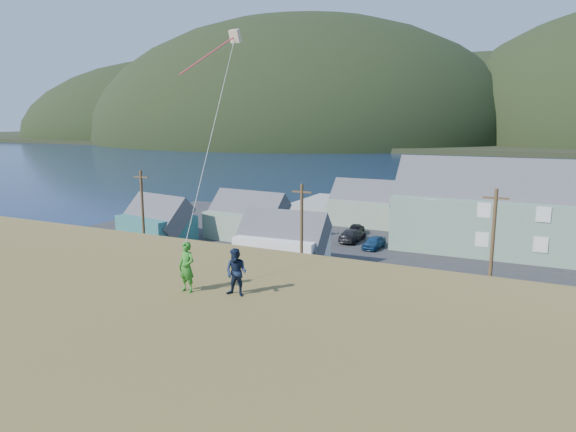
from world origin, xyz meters
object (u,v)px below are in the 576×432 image
(lodge, at_px, (566,213))
(shed_white, at_px, (283,242))
(kite_flyer_navy, at_px, (236,272))
(kite_flyer_green, at_px, (187,267))
(shed_palegreen_near, at_px, (247,217))
(shed_palegreen_far, at_px, (372,205))
(shed_teal, at_px, (157,220))
(wharf, at_px, (383,208))

(lodge, height_order, shed_white, lodge)
(kite_flyer_navy, bearing_deg, kite_flyer_green, -169.80)
(lodge, bearing_deg, shed_white, -147.42)
(kite_flyer_navy, bearing_deg, shed_palegreen_near, 117.65)
(lodge, bearing_deg, kite_flyer_navy, -107.14)
(shed_palegreen_far, bearing_deg, lodge, -17.59)
(shed_white, relative_size, kite_flyer_navy, 4.89)
(shed_teal, bearing_deg, shed_palegreen_near, 43.35)
(shed_white, xyz_separation_m, shed_palegreen_far, (1.61, 22.10, 0.26))
(wharf, relative_size, shed_palegreen_far, 2.48)
(wharf, relative_size, shed_white, 3.17)
(shed_teal, relative_size, shed_palegreen_near, 0.93)
(shed_palegreen_near, bearing_deg, wharf, 75.29)
(lodge, relative_size, shed_white, 3.98)
(lodge, relative_size, kite_flyer_green, 18.03)
(shed_palegreen_near, distance_m, shed_white, 12.48)
(kite_flyer_green, distance_m, kite_flyer_navy, 1.85)
(kite_flyer_green, xyz_separation_m, kite_flyer_navy, (1.80, 0.40, -0.07))
(kite_flyer_navy, bearing_deg, wharf, 98.26)
(wharf, height_order, shed_white, shed_white)
(wharf, height_order, shed_teal, shed_teal)
(shed_white, distance_m, kite_flyer_navy, 28.33)
(shed_teal, xyz_separation_m, kite_flyer_navy, (28.25, -28.99, 5.72))
(shed_white, xyz_separation_m, kite_flyer_navy, (10.97, -25.51, 5.61))
(shed_white, bearing_deg, shed_teal, 165.41)
(wharf, height_order, kite_flyer_green, kite_flyer_green)
(shed_palegreen_near, relative_size, shed_white, 1.14)
(shed_palegreen_near, relative_size, kite_flyer_navy, 5.59)
(lodge, distance_m, kite_flyer_green, 43.36)
(shed_palegreen_near, height_order, kite_flyer_navy, kite_flyer_navy)
(wharf, bearing_deg, shed_palegreen_near, -109.83)
(wharf, relative_size, shed_teal, 2.98)
(lodge, height_order, shed_teal, lodge)
(shed_palegreen_near, bearing_deg, shed_teal, -142.57)
(shed_palegreen_far, relative_size, kite_flyer_green, 5.81)
(shed_white, height_order, kite_flyer_green, kite_flyer_green)
(shed_white, bearing_deg, kite_flyer_green, -73.73)
(wharf, relative_size, lodge, 0.80)
(shed_palegreen_near, height_order, kite_flyer_green, kite_flyer_green)
(shed_teal, relative_size, shed_white, 1.07)
(lodge, relative_size, shed_palegreen_near, 3.48)
(shed_teal, xyz_separation_m, shed_white, (17.28, -3.48, 0.11))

